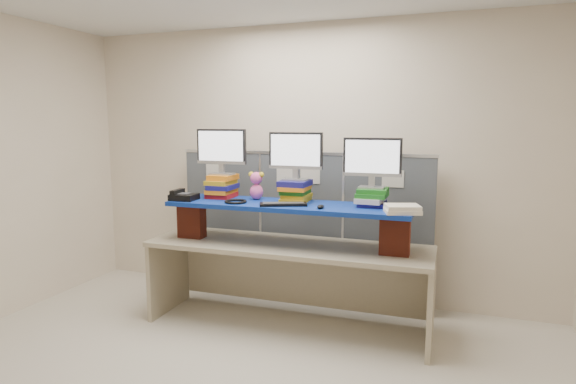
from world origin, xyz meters
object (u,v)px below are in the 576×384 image
at_px(blue_board, 288,206).
at_px(monitor_left, 221,149).
at_px(monitor_center, 296,153).
at_px(monitor_right, 372,160).
at_px(keyboard, 283,204).
at_px(desk_phone, 183,196).
at_px(desk, 288,261).

relative_size(blue_board, monitor_left, 4.38).
distance_m(monitor_center, monitor_right, 0.67).
distance_m(blue_board, monitor_right, 0.82).
relative_size(monitor_left, keyboard, 1.16).
bearing_deg(desk_phone, monitor_center, 11.36).
bearing_deg(blue_board, monitor_right, 9.59).
xyz_separation_m(monitor_center, desk_phone, (-0.99, -0.27, -0.39)).
distance_m(desk, desk_phone, 1.11).
distance_m(monitor_center, desk_phone, 1.09).
bearing_deg(desk, monitor_right, 9.59).
bearing_deg(blue_board, monitor_left, 170.26).
distance_m(desk, keyboard, 0.54).
distance_m(monitor_right, desk_phone, 1.71).
bearing_deg(blue_board, desk_phone, -172.32).
bearing_deg(monitor_center, monitor_right, -0.00).
height_order(desk, keyboard, keyboard).
height_order(blue_board, keyboard, keyboard).
bearing_deg(desk, keyboard, -91.21).
bearing_deg(keyboard, desk_phone, 159.07).
bearing_deg(monitor_left, keyboard, -18.90).
relative_size(desk, blue_board, 1.18).
xyz_separation_m(monitor_left, monitor_right, (1.39, 0.02, -0.07)).
distance_m(monitor_left, monitor_center, 0.72).
bearing_deg(desk, monitor_left, 170.26).
distance_m(monitor_left, keyboard, 0.85).
relative_size(monitor_left, monitor_right, 1.00).
bearing_deg(monitor_right, monitor_center, 180.00).
height_order(desk, monitor_left, monitor_left).
bearing_deg(monitor_center, blue_board, -104.73).
bearing_deg(blue_board, monitor_center, 75.27).
xyz_separation_m(desk, blue_board, (0.00, 0.00, 0.49)).
height_order(desk, blue_board, blue_board).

